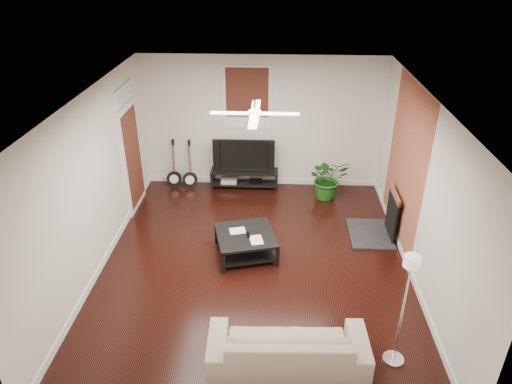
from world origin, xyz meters
TOP-DOWN VIEW (x-y plane):
  - room at (0.00, 0.00)m, footprint 5.01×6.01m
  - brick_accent at (2.49, 1.00)m, footprint 0.02×2.20m
  - fireplace at (2.20, 1.00)m, footprint 0.80×1.10m
  - window_back at (-0.30, 2.97)m, footprint 1.00×0.06m
  - door_left at (-2.46, 1.90)m, footprint 0.08×1.00m
  - tv_stand at (-0.36, 2.78)m, footprint 1.44×0.38m
  - tv at (-0.36, 2.80)m, footprint 1.29×0.17m
  - coffee_table at (-0.17, 0.31)m, footprint 1.15×1.15m
  - sofa at (0.51, -2.01)m, footprint 2.01×0.84m
  - floor_lamp at (1.86, -1.91)m, footprint 0.28×0.28m
  - potted_plant at (1.39, 2.40)m, footprint 0.91×0.82m
  - guitar_left at (-1.89, 2.75)m, footprint 0.34×0.25m
  - guitar_right at (-1.54, 2.72)m, footprint 0.36×0.28m
  - ceiling_fan at (0.00, 0.00)m, footprint 1.24×1.24m

SIDE VIEW (x-z plane):
  - coffee_table at x=-0.17m, z-range 0.00..0.40m
  - tv_stand at x=-0.36m, z-range 0.00..0.40m
  - sofa at x=0.51m, z-range 0.00..0.58m
  - potted_plant at x=1.39m, z-range 0.00..0.89m
  - fireplace at x=2.20m, z-range 0.00..0.92m
  - guitar_left at x=-1.89m, z-range 0.00..1.05m
  - guitar_right at x=-1.54m, z-range 0.00..1.05m
  - tv at x=-0.36m, z-range 0.40..1.15m
  - floor_lamp at x=1.86m, z-range 0.00..1.62m
  - door_left at x=-2.46m, z-range 0.00..2.50m
  - room at x=0.00m, z-range 0.00..2.80m
  - brick_accent at x=2.49m, z-range 0.00..2.80m
  - window_back at x=-0.30m, z-range 1.30..2.60m
  - ceiling_fan at x=0.00m, z-range 2.44..2.76m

